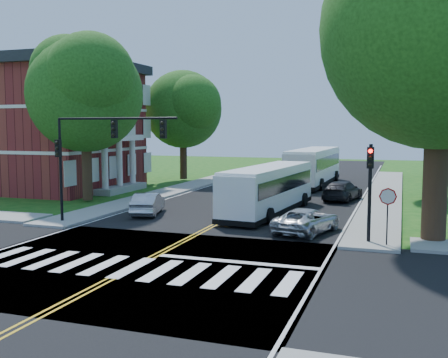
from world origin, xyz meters
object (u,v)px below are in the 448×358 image
at_px(hatchback, 148,203).
at_px(suv, 307,220).
at_px(dark_sedan, 342,191).
at_px(signal_ne, 370,180).
at_px(bus_follow, 314,166).
at_px(bus_lead, 269,189).
at_px(signal_nw, 96,144).

height_order(hatchback, suv, hatchback).
bearing_deg(dark_sedan, hatchback, 54.56).
xyz_separation_m(signal_ne, bus_follow, (-6.27, 23.40, -1.21)).
xyz_separation_m(hatchback, suv, (10.10, -2.41, -0.04)).
bearing_deg(signal_ne, bus_lead, 132.43).
bearing_deg(signal_nw, dark_sedan, 51.39).
bearing_deg(signal_ne, dark_sedan, 100.78).
height_order(signal_nw, suv, signal_nw).
xyz_separation_m(bus_lead, bus_follow, (0.08, 16.45, 0.22)).
distance_m(hatchback, suv, 10.38).
relative_size(signal_nw, suv, 1.58).
bearing_deg(bus_lead, signal_nw, 47.39).
bearing_deg(bus_follow, bus_lead, 91.60).
xyz_separation_m(bus_follow, suv, (3.18, -21.69, -1.12)).
relative_size(suv, dark_sedan, 0.94).
bearing_deg(suv, bus_lead, -42.46).
relative_size(signal_nw, dark_sedan, 1.49).
bearing_deg(dark_sedan, signal_ne, 111.47).
xyz_separation_m(signal_nw, bus_lead, (7.70, 6.96, -2.84)).
xyz_separation_m(signal_nw, signal_ne, (14.06, 0.01, -1.41)).
bearing_deg(bus_follow, signal_nw, 73.48).
bearing_deg(suv, signal_nw, 24.59).
relative_size(signal_nw, bus_lead, 0.63).
height_order(signal_ne, suv, signal_ne).
height_order(signal_nw, signal_ne, signal_nw).
height_order(bus_follow, hatchback, bus_follow).
height_order(signal_nw, dark_sedan, signal_nw).
bearing_deg(signal_nw, bus_follow, 71.62).
height_order(suv, dark_sedan, dark_sedan).
xyz_separation_m(signal_ne, hatchback, (-13.19, 4.12, -2.29)).
distance_m(signal_nw, bus_lead, 10.76).
xyz_separation_m(bus_follow, hatchback, (-6.92, -19.28, -1.07)).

